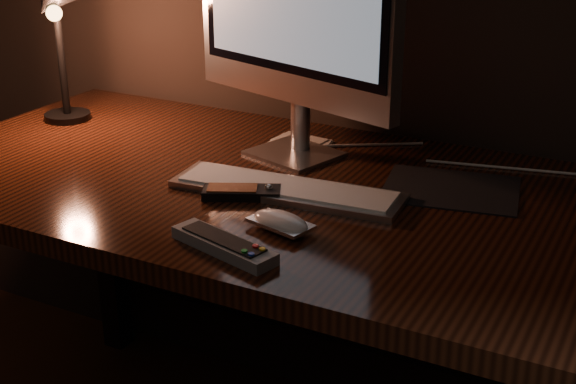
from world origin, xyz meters
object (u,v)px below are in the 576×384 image
at_px(monitor, 293,1).
at_px(media_remote, 242,192).
at_px(desk_lamp, 55,19).
at_px(tv_remote, 224,245).
at_px(desk, 313,235).
at_px(keyboard, 287,189).
at_px(mouse, 281,224).

bearing_deg(monitor, media_remote, -68.76).
bearing_deg(desk_lamp, tv_remote, -42.47).
xyz_separation_m(desk, monitor, (-0.09, 0.08, 0.44)).
relative_size(monitor, media_remote, 3.59).
bearing_deg(tv_remote, keyboard, 110.50).
xyz_separation_m(media_remote, tv_remote, (0.09, -0.20, 0.00)).
xyz_separation_m(desk, media_remote, (-0.07, -0.16, 0.14)).
bearing_deg(mouse, media_remote, 158.92).
bearing_deg(desk, keyboard, -92.23).
distance_m(monitor, desk_lamp, 0.57).
distance_m(desk, media_remote, 0.22).
height_order(keyboard, media_remote, media_remote).
bearing_deg(desk, tv_remote, -87.13).
bearing_deg(keyboard, monitor, 109.42).
bearing_deg(desk, media_remote, -112.96).
bearing_deg(mouse, tv_remote, -96.60).
distance_m(media_remote, tv_remote, 0.22).
distance_m(desk, mouse, 0.29).
relative_size(monitor, mouse, 4.92).
bearing_deg(desk_lamp, desk, -14.69).
distance_m(keyboard, tv_remote, 0.26).
distance_m(desk, desk_lamp, 0.75).
relative_size(mouse, desk_lamp, 0.30).
xyz_separation_m(mouse, tv_remote, (-0.04, -0.11, 0.00)).
relative_size(keyboard, media_remote, 2.90).
bearing_deg(media_remote, keyboard, 14.66).
bearing_deg(desk_lamp, monitor, -7.22).
bearing_deg(mouse, desk_lamp, 172.80).
height_order(desk, media_remote, media_remote).
distance_m(monitor, tv_remote, 0.54).
bearing_deg(monitor, tv_remote, -59.70).
height_order(monitor, keyboard, monitor).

